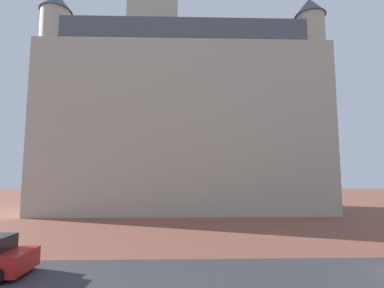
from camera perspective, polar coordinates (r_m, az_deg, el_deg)
name	(u,v)px	position (r m, az deg, el deg)	size (l,w,h in m)	color
ground_plane	(186,273)	(12.31, -1.34, -25.05)	(120.00, 120.00, 0.00)	brown
landmark_building	(180,114)	(31.16, -2.50, 6.28)	(29.48, 10.15, 34.40)	#B2A893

